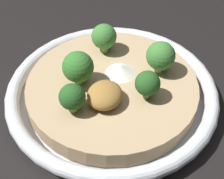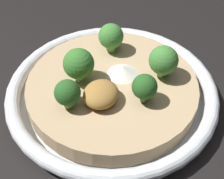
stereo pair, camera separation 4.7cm
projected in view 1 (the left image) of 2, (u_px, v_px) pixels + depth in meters
The scene contains 9 objects.
ground_plane at pixel (112, 100), 0.48m from camera, with size 6.00×6.00×0.00m, color black.
risotto_bowl at pixel (112, 92), 0.47m from camera, with size 0.29×0.29×0.03m.
cheese_sprinkle at pixel (121, 70), 0.47m from camera, with size 0.04×0.04×0.01m.
crispy_onion_garnish at pixel (109, 96), 0.43m from camera, with size 0.05×0.04×0.03m.
broccoli_back_right at pixel (148, 84), 0.42m from camera, with size 0.03×0.03×0.04m.
broccoli_back at pixel (161, 56), 0.46m from camera, with size 0.04×0.04×0.05m.
broccoli_front_right at pixel (72, 98), 0.41m from camera, with size 0.03×0.03×0.04m.
broccoli_front at pixel (78, 67), 0.44m from camera, with size 0.04×0.04×0.05m.
broccoli_left at pixel (104, 37), 0.49m from camera, with size 0.04×0.04×0.04m.
Camera 1 is at (0.32, 0.08, 0.35)m, focal length 55.00 mm.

